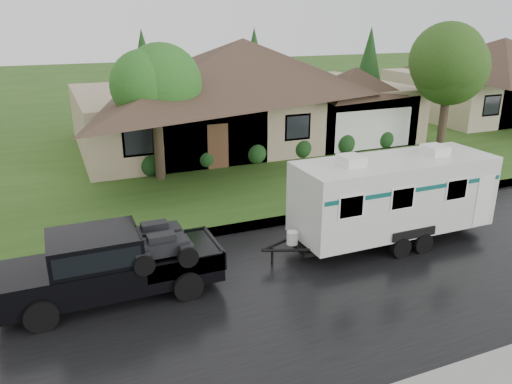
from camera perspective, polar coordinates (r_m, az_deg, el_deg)
ground at (r=16.45m, az=10.08°, el=-5.66°), size 140.00×140.00×0.00m
road at (r=15.00m, az=14.20°, el=-8.57°), size 140.00×8.00×0.01m
curb at (r=18.17m, az=6.30°, el=-2.70°), size 140.00×0.50×0.15m
lawn at (r=29.43m, az=-5.78°, el=5.99°), size 140.00×26.00×0.15m
house_main at (r=28.49m, az=-0.79°, el=12.83°), size 19.44×10.80×6.90m
house_neighbor at (r=40.78m, az=26.61°, el=12.48°), size 15.12×9.72×6.45m
tree_left_green at (r=21.47m, az=-11.53°, el=11.92°), size 3.54×3.54×5.86m
tree_right_green at (r=27.51m, az=21.30°, el=13.35°), size 3.85×3.85×6.36m
shrub_row at (r=24.82m, az=2.56°, el=4.89°), size 13.60×1.00×1.00m
pickup_truck at (r=13.35m, az=-16.66°, el=-7.76°), size 5.50×2.09×1.83m
travel_trailer at (r=16.26m, az=15.42°, el=-0.23°), size 6.78×2.38×3.04m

